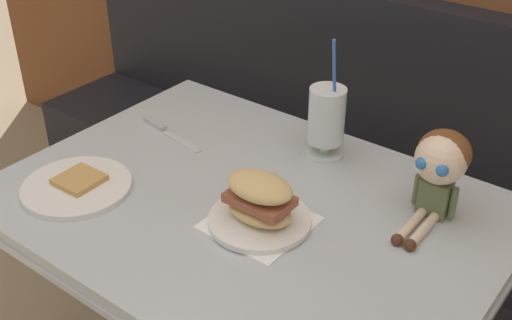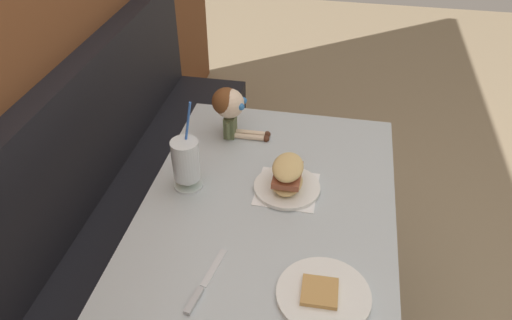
# 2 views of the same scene
# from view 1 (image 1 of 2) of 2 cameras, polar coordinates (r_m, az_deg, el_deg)

# --- Properties ---
(booth_bench) EXTENTS (2.60, 0.48, 1.00)m
(booth_bench) POSITION_cam_1_polar(r_m,az_deg,el_deg) (2.12, 9.93, -4.98)
(booth_bench) COLOR black
(booth_bench) RESTS_ON ground
(diner_table) EXTENTS (1.11, 0.81, 0.74)m
(diner_table) POSITION_cam_1_polar(r_m,az_deg,el_deg) (1.56, -0.73, -9.56)
(diner_table) COLOR #B2BCC1
(diner_table) RESTS_ON ground
(toast_plate) EXTENTS (0.25, 0.25, 0.03)m
(toast_plate) POSITION_cam_1_polar(r_m,az_deg,el_deg) (1.53, -15.56, -2.23)
(toast_plate) COLOR white
(toast_plate) RESTS_ON diner_table
(milkshake_glass) EXTENTS (0.10, 0.10, 0.32)m
(milkshake_glass) POSITION_cam_1_polar(r_m,az_deg,el_deg) (1.57, 6.26, 3.62)
(milkshake_glass) COLOR silver
(milkshake_glass) RESTS_ON diner_table
(sandwich_plate) EXTENTS (0.22, 0.22, 0.12)m
(sandwich_plate) POSITION_cam_1_polar(r_m,az_deg,el_deg) (1.35, 0.33, -4.06)
(sandwich_plate) COLOR white
(sandwich_plate) RESTS_ON diner_table
(butter_knife) EXTENTS (0.23, 0.06, 0.01)m
(butter_knife) POSITION_cam_1_polar(r_m,az_deg,el_deg) (1.74, -8.32, 2.80)
(butter_knife) COLOR silver
(butter_knife) RESTS_ON diner_table
(seated_doll) EXTENTS (0.11, 0.22, 0.20)m
(seated_doll) POSITION_cam_1_polar(r_m,az_deg,el_deg) (1.38, 16.02, -0.28)
(seated_doll) COLOR #5B6642
(seated_doll) RESTS_ON diner_table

